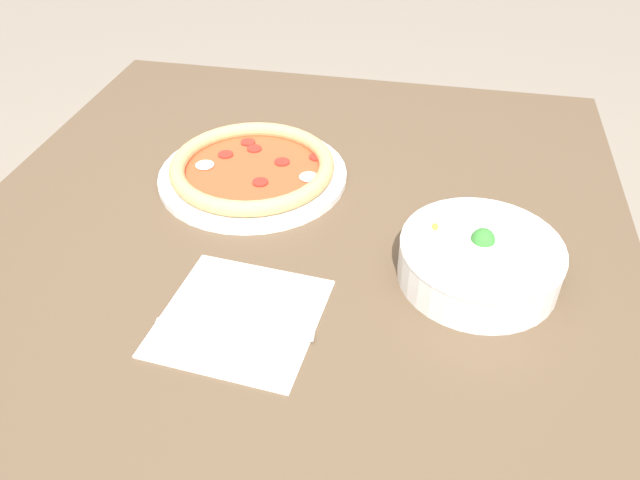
{
  "coord_description": "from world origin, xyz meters",
  "views": [
    {
      "loc": [
        0.73,
        0.19,
        1.36
      ],
      "look_at": [
        0.04,
        0.05,
        0.8
      ],
      "focal_mm": 35.0,
      "sensor_mm": 36.0,
      "label": 1
    }
  ],
  "objects_px": {
    "pizza": "(253,169)",
    "fork": "(245,299)",
    "bowl": "(480,258)",
    "knife": "(227,328)"
  },
  "relations": [
    {
      "from": "pizza",
      "to": "fork",
      "type": "bearing_deg",
      "value": 14.34
    },
    {
      "from": "fork",
      "to": "bowl",
      "type": "bearing_deg",
      "value": 16.44
    },
    {
      "from": "pizza",
      "to": "knife",
      "type": "xyz_separation_m",
      "value": [
        0.35,
        0.07,
        -0.01
      ]
    },
    {
      "from": "bowl",
      "to": "knife",
      "type": "distance_m",
      "value": 0.35
    },
    {
      "from": "pizza",
      "to": "fork",
      "type": "xyz_separation_m",
      "value": [
        0.29,
        0.07,
        -0.01
      ]
    },
    {
      "from": "bowl",
      "to": "pizza",
      "type": "bearing_deg",
      "value": -115.92
    },
    {
      "from": "pizza",
      "to": "bowl",
      "type": "height_order",
      "value": "bowl"
    },
    {
      "from": "bowl",
      "to": "knife",
      "type": "height_order",
      "value": "bowl"
    },
    {
      "from": "fork",
      "to": "knife",
      "type": "distance_m",
      "value": 0.06
    },
    {
      "from": "pizza",
      "to": "bowl",
      "type": "distance_m",
      "value": 0.41
    }
  ]
}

